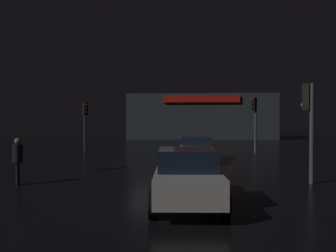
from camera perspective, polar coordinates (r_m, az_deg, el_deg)
The scene contains 8 objects.
ground_plane at distance 19.93m, azimuth -2.61°, elevation -5.74°, with size 120.00×120.00×0.00m, color black.
store_building at distance 46.68m, azimuth 5.36°, elevation 1.49°, with size 18.27×9.25×5.59m.
traffic_signal_opposite at distance 13.78m, azimuth 21.87°, elevation 1.80°, with size 0.42×0.42×3.64m.
traffic_signal_cross_left at distance 25.52m, azimuth 13.81°, elevation 1.90°, with size 0.43×0.41×3.93m.
traffic_signal_cross_right at distance 27.25m, azimuth -13.25°, elevation 1.94°, with size 0.42×0.42×3.67m.
car_near at distance 20.16m, azimuth 4.72°, elevation -3.60°, with size 2.12×4.57×1.37m.
car_far at distance 9.67m, azimuth 3.08°, elevation -8.08°, with size 2.10×4.47×1.55m.
pedestrian at distance 13.66m, azimuth -23.17°, elevation -4.75°, with size 0.46×0.46×1.67m.
Camera 1 is at (2.50, -19.64, 2.29)m, focal length 37.65 mm.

